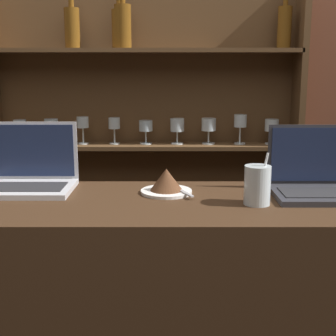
{
  "coord_description": "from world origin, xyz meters",
  "views": [
    {
      "loc": [
        -0.0,
        -1.18,
        1.39
      ],
      "look_at": [
        0.0,
        0.28,
        1.08
      ],
      "focal_mm": 50.0,
      "sensor_mm": 36.0,
      "label": 1
    }
  ],
  "objects_px": {
    "cake_plate": "(166,183)",
    "laptop_far": "(316,180)",
    "water_glass": "(257,185)",
    "laptop_near": "(26,175)"
  },
  "relations": [
    {
      "from": "laptop_near",
      "to": "laptop_far",
      "type": "xyz_separation_m",
      "value": [
        0.98,
        -0.07,
        -0.0
      ]
    },
    {
      "from": "cake_plate",
      "to": "laptop_far",
      "type": "bearing_deg",
      "value": -1.69
    },
    {
      "from": "water_glass",
      "to": "laptop_far",
      "type": "bearing_deg",
      "value": 28.37
    },
    {
      "from": "cake_plate",
      "to": "water_glass",
      "type": "bearing_deg",
      "value": -25.5
    },
    {
      "from": "laptop_far",
      "to": "water_glass",
      "type": "relative_size",
      "value": 1.85
    },
    {
      "from": "water_glass",
      "to": "laptop_near",
      "type": "bearing_deg",
      "value": 165.83
    },
    {
      "from": "laptop_far",
      "to": "laptop_near",
      "type": "bearing_deg",
      "value": 175.68
    },
    {
      "from": "cake_plate",
      "to": "laptop_near",
      "type": "bearing_deg",
      "value": 173.0
    },
    {
      "from": "laptop_near",
      "to": "cake_plate",
      "type": "relative_size",
      "value": 1.82
    },
    {
      "from": "laptop_far",
      "to": "water_glass",
      "type": "height_order",
      "value": "laptop_far"
    }
  ]
}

